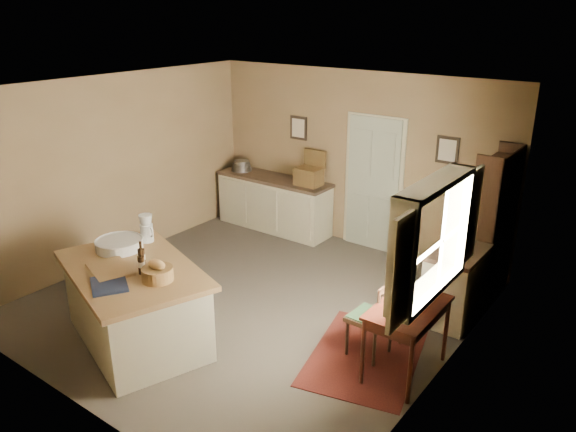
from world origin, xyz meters
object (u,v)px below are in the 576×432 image
(sideboard, at_px, (274,202))
(desk_chair, at_px, (370,318))
(work_island, at_px, (136,302))
(shelving_unit, at_px, (496,226))
(writing_desk, at_px, (408,315))
(right_cabinet, at_px, (457,282))

(sideboard, distance_m, desk_chair, 3.86)
(work_island, bearing_deg, shelving_unit, 69.93)
(work_island, bearing_deg, writing_desk, 44.44)
(writing_desk, height_order, right_cabinet, right_cabinet)
(desk_chair, xyz_separation_m, right_cabinet, (0.45, 1.33, 0.01))
(right_cabinet, bearing_deg, shelving_unit, 79.11)
(work_island, distance_m, right_cabinet, 3.76)
(sideboard, bearing_deg, work_island, -76.67)
(shelving_unit, bearing_deg, sideboard, 176.90)
(writing_desk, distance_m, right_cabinet, 1.41)
(writing_desk, distance_m, desk_chair, 0.51)
(writing_desk, xyz_separation_m, desk_chair, (-0.45, 0.06, -0.23))
(sideboard, distance_m, shelving_unit, 3.73)
(right_cabinet, relative_size, shelving_unit, 0.51)
(desk_chair, distance_m, right_cabinet, 1.40)
(sideboard, relative_size, right_cabinet, 2.05)
(work_island, relative_size, shelving_unit, 1.10)
(work_island, height_order, desk_chair, work_island)
(right_cabinet, bearing_deg, desk_chair, -108.83)
(sideboard, distance_m, writing_desk, 4.27)
(desk_chair, bearing_deg, shelving_unit, 76.29)
(work_island, distance_m, writing_desk, 2.96)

